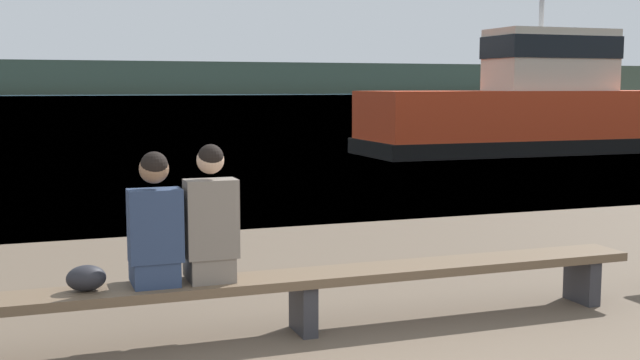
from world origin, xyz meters
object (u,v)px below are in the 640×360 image
(person_left, at_px, (155,227))
(tugboat_red, at_px, (537,113))
(person_right, at_px, (211,223))
(bench_main, at_px, (303,285))
(shopping_bag, at_px, (86,278))

(person_left, bearing_deg, tugboat_red, 47.14)
(tugboat_red, bearing_deg, person_right, 138.43)
(bench_main, distance_m, tugboat_red, 18.41)
(person_left, relative_size, person_right, 0.96)
(person_left, relative_size, tugboat_red, 0.09)
(person_left, bearing_deg, person_right, -0.05)
(bench_main, height_order, person_left, person_left)
(person_right, distance_m, shopping_bag, 0.96)
(bench_main, height_order, tugboat_red, tugboat_red)
(bench_main, xyz_separation_m, person_left, (-1.13, 0.01, 0.52))
(bench_main, xyz_separation_m, person_right, (-0.72, 0.01, 0.53))
(person_right, relative_size, shopping_bag, 3.70)
(person_left, bearing_deg, shopping_bag, 177.65)
(shopping_bag, bearing_deg, tugboat_red, 46.05)
(bench_main, height_order, shopping_bag, shopping_bag)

